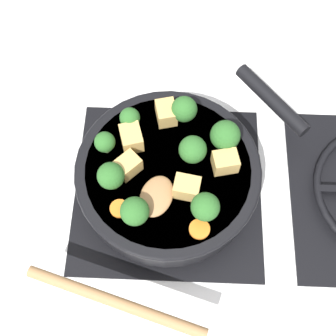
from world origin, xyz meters
The scene contains 19 objects.
ground_plane centered at (0.00, 0.00, 0.00)m, with size 2.40×2.40×0.00m, color white.
front_burner_grate centered at (0.00, 0.00, 0.01)m, with size 0.31×0.31×0.03m.
skillet_pan centered at (0.00, 0.00, 0.06)m, with size 0.35×0.37×0.05m.
wooden_spoon centered at (0.14, -0.04, 0.09)m, with size 0.24×0.25×0.02m.
tofu_cube_center_large centered at (-0.01, 0.09, 0.10)m, with size 0.04×0.03×0.03m, color tan.
tofu_cube_near_handle centered at (-0.04, -0.06, 0.10)m, with size 0.04×0.03×0.03m, color tan.
tofu_cube_east_chunk centered at (0.01, -0.06, 0.09)m, with size 0.04×0.03×0.03m, color tan.
tofu_cube_west_chunk centered at (-0.09, -0.01, 0.10)m, with size 0.04×0.03×0.03m, color tan.
tofu_cube_back_piece centered at (0.04, 0.03, 0.10)m, with size 0.04×0.03×0.03m, color tan.
broccoli_floret_near_spoon centered at (0.03, -0.08, 0.11)m, with size 0.04×0.04×0.05m.
broccoli_floret_center_top centered at (-0.07, -0.06, 0.10)m, with size 0.03×0.03×0.04m.
broccoli_floret_east_rim centered at (-0.04, 0.09, 0.11)m, with size 0.05×0.05×0.05m.
broccoli_floret_west_rim centered at (0.07, 0.06, 0.11)m, with size 0.04×0.04×0.05m.
broccoli_floret_north_edge centered at (-0.03, -0.10, 0.10)m, with size 0.03×0.03×0.04m.
broccoli_floret_south_cluster centered at (0.08, -0.04, 0.11)m, with size 0.04×0.04×0.05m.
broccoli_floret_mid_floret centered at (-0.02, 0.04, 0.11)m, with size 0.04×0.04×0.05m.
broccoli_floret_small_inner centered at (-0.09, 0.02, 0.11)m, with size 0.04×0.04×0.05m.
carrot_slice_orange_thin centered at (0.10, 0.05, 0.08)m, with size 0.03×0.03×0.01m, color orange.
carrot_slice_near_center centered at (0.07, -0.07, 0.08)m, with size 0.03×0.03×0.01m, color orange.
Camera 1 is at (0.31, 0.01, 0.72)m, focal length 50.00 mm.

